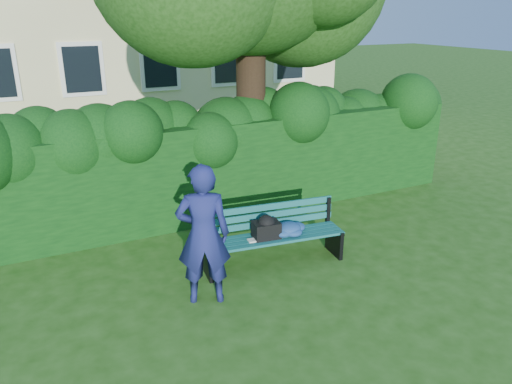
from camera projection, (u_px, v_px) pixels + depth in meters
name	position (u px, v px, depth m)	size (l,w,h in m)	color
ground	(273.00, 261.00, 7.78)	(80.00, 80.00, 0.00)	#214C12
hedge	(218.00, 168.00, 9.33)	(10.00, 1.00, 1.80)	black
park_bench	(275.00, 233.00, 7.57)	(2.23, 0.81, 0.89)	#104E54
man_reading	(203.00, 235.00, 6.42)	(0.70, 0.46, 1.92)	navy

